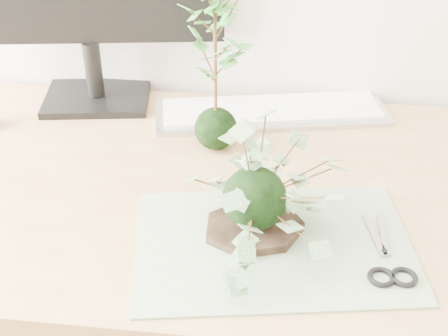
{
  "coord_description": "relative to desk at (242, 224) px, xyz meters",
  "views": [
    {
      "loc": [
        0.1,
        0.32,
        1.4
      ],
      "look_at": [
        0.0,
        1.14,
        0.84
      ],
      "focal_mm": 50.0,
      "sensor_mm": 36.0,
      "label": 1
    }
  ],
  "objects": [
    {
      "name": "desk",
      "position": [
        0.0,
        0.0,
        0.0
      ],
      "size": [
        1.6,
        0.7,
        0.74
      ],
      "color": "tan",
      "rests_on": "ground_plane"
    },
    {
      "name": "cutting_mat",
      "position": [
        0.06,
        -0.15,
        0.09
      ],
      "size": [
        0.48,
        0.36,
        0.0
      ],
      "primitive_type": "cube",
      "rotation": [
        0.0,
        0.0,
        0.17
      ],
      "color": "gray",
      "rests_on": "desk"
    },
    {
      "name": "stone_dish",
      "position": [
        0.03,
        -0.13,
        0.1
      ],
      "size": [
        0.21,
        0.21,
        0.01
      ],
      "primitive_type": "cylinder",
      "rotation": [
        0.0,
        0.0,
        0.32
      ],
      "color": "black",
      "rests_on": "cutting_mat"
    },
    {
      "name": "ivy_kokedama",
      "position": [
        0.03,
        -0.13,
        0.21
      ],
      "size": [
        0.37,
        0.37,
        0.21
      ],
      "rotation": [
        0.0,
        0.0,
        -0.34
      ],
      "color": "black",
      "rests_on": "stone_dish"
    },
    {
      "name": "maple_kokedama",
      "position": [
        -0.06,
        0.13,
        0.33
      ],
      "size": [
        0.24,
        0.24,
        0.35
      ],
      "rotation": [
        0.0,
        0.0,
        0.35
      ],
      "color": "black",
      "rests_on": "desk"
    },
    {
      "name": "keyboard",
      "position": [
        0.04,
        0.27,
        0.1
      ],
      "size": [
        0.51,
        0.24,
        0.02
      ],
      "rotation": [
        0.0,
        0.0,
        0.21
      ],
      "color": "#AEADB3",
      "rests_on": "desk"
    },
    {
      "name": "scissors",
      "position": [
        0.24,
        -0.19,
        0.1
      ],
      "size": [
        0.08,
        0.17,
        0.01
      ],
      "rotation": [
        0.0,
        0.0,
        0.12
      ],
      "color": "gray",
      "rests_on": "cutting_mat"
    }
  ]
}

